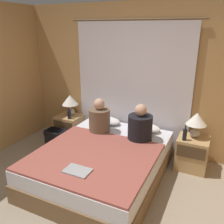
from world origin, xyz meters
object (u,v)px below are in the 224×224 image
Objects in this scene: lamp_left at (70,102)px; pillow_right at (145,128)px; bed at (103,163)px; laptop_on_bed at (77,171)px; beer_bottle_on_right_stand at (185,134)px; person_left_in_bed at (99,119)px; beer_bottle_on_left_stand at (69,114)px; backpack_on_floor at (56,138)px; nightstand_left at (70,128)px; person_right_in_bed at (140,126)px; lamp_right at (196,121)px; nightstand_right at (192,153)px; pillow_left at (107,121)px.

pillow_right is at bearing -0.95° from lamp_left.
bed is 0.74m from laptop_on_bed.
beer_bottle_on_right_stand is at bearing 53.78° from laptop_on_bed.
pillow_right is 0.77m from person_left_in_bed.
beer_bottle_on_left_stand is 0.49m from backpack_on_floor.
nightstand_left is at bearing -90.00° from lamp_left.
person_right_in_bed is (0.69, 0.00, -0.00)m from person_left_in_bed.
backpack_on_floor is (-1.51, -0.45, -0.31)m from pillow_right.
beer_bottle_on_right_stand is (1.32, 0.20, -0.09)m from person_left_in_bed.
lamp_right is at bearing 37.04° from bed.
backpack_on_floor is (-0.85, -0.10, -0.48)m from person_left_in_bed.
nightstand_right is (2.28, 0.00, 0.00)m from nightstand_left.
pillow_left is (-1.50, -0.03, -0.25)m from lamp_right.
laptop_on_bed is (-1.00, -1.36, -0.10)m from beer_bottle_on_right_stand.
beer_bottle_on_right_stand reaches higher than nightstand_left.
beer_bottle_on_right_stand reaches higher than pillow_right.
nightstand_right is 1.55m from person_left_in_bed.
pillow_left is 0.72m from pillow_right.
person_right_in_bed reaches higher than pillow_right.
lamp_left is 0.78× the size of pillow_left.
backpack_on_floor is (-2.30, -0.48, -0.56)m from lamp_right.
person_right_in_bed is at bearing -162.45° from beer_bottle_on_right_stand.
lamp_right is at bearing 55.65° from beer_bottle_on_right_stand.
laptop_on_bed is at bearing -88.23° from bed.
pillow_right is (0.36, 0.84, 0.30)m from bed.
pillow_left reaches higher than bed.
person_left_in_bed and person_right_in_bed have the same top height.
lamp_right is (2.28, 0.06, 0.52)m from nightstand_left.
beer_bottle_on_right_stand is (2.16, -0.12, 0.35)m from nightstand_left.
person_right_in_bed is 1.23m from laptop_on_bed.
pillow_right is (1.50, 0.04, 0.27)m from nightstand_left.
lamp_left reaches higher than beer_bottle_on_right_stand.
nightstand_right is 0.52m from lamp_right.
beer_bottle_on_left_stand is at bearing 128.06° from laptop_on_bed.
bed is 0.96m from pillow_left.
pillow_left is 1.39m from beer_bottle_on_right_stand.
laptop_on_bed is at bearing -102.56° from pillow_right.
laptop_on_bed is 1.61m from backpack_on_floor.
lamp_left is at bearing 127.01° from laptop_on_bed.
beer_bottle_on_right_stand is (-0.12, -0.12, 0.35)m from nightstand_right.
lamp_right is 1.25× the size of laptop_on_bed.
person_left_in_bed is (-0.67, -0.36, 0.17)m from pillow_right.
lamp_left is at bearing 142.96° from bed.
lamp_right is 0.78× the size of pillow_right.
pillow_right reaches higher than laptop_on_bed.
lamp_left is 1.00× the size of lamp_right.
nightstand_left is 1.00m from person_left_in_bed.
nightstand_right is 0.83m from pillow_right.
person_right_in_bed is (1.53, -0.38, -0.08)m from lamp_left.
pillow_right is 0.39m from person_right_in_bed.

